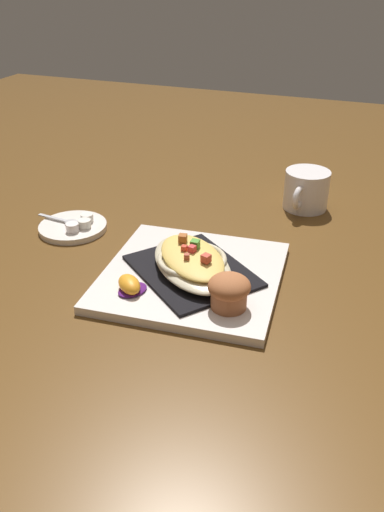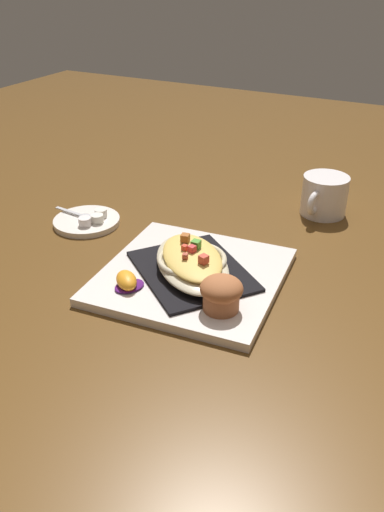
% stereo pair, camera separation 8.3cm
% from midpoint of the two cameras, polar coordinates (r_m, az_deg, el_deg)
% --- Properties ---
extents(ground_plane, '(2.60, 2.60, 0.00)m').
position_cam_midpoint_polar(ground_plane, '(0.86, -2.79, -2.68)').
color(ground_plane, brown).
extents(square_plate, '(0.30, 0.30, 0.01)m').
position_cam_midpoint_polar(square_plate, '(0.85, -2.80, -2.26)').
color(square_plate, white).
rests_on(square_plate, ground_plane).
extents(folded_napkin, '(0.24, 0.25, 0.01)m').
position_cam_midpoint_polar(folded_napkin, '(0.85, -2.82, -1.68)').
color(folded_napkin, black).
rests_on(folded_napkin, square_plate).
extents(gratin_dish, '(0.21, 0.21, 0.05)m').
position_cam_midpoint_polar(gratin_dish, '(0.84, -2.85, -0.58)').
color(gratin_dish, beige).
rests_on(gratin_dish, folded_napkin).
extents(muffin, '(0.06, 0.06, 0.05)m').
position_cam_midpoint_polar(muffin, '(0.75, 0.86, -3.87)').
color(muffin, '#A6603A').
rests_on(muffin, square_plate).
extents(orange_garnish, '(0.06, 0.06, 0.02)m').
position_cam_midpoint_polar(orange_garnish, '(0.81, -9.65, -3.25)').
color(orange_garnish, '#4E1764').
rests_on(orange_garnish, square_plate).
extents(coffee_mug, '(0.12, 0.09, 0.08)m').
position_cam_midpoint_polar(coffee_mug, '(1.10, 10.09, 6.81)').
color(coffee_mug, white).
rests_on(coffee_mug, ground_plane).
extents(creamer_saucer, '(0.13, 0.13, 0.01)m').
position_cam_midpoint_polar(creamer_saucer, '(1.04, -14.98, 2.97)').
color(creamer_saucer, white).
rests_on(creamer_saucer, ground_plane).
extents(spoon, '(0.03, 0.10, 0.01)m').
position_cam_midpoint_polar(spoon, '(1.04, -15.34, 3.52)').
color(spoon, silver).
rests_on(spoon, creamer_saucer).
extents(creamer_cup_0, '(0.02, 0.02, 0.02)m').
position_cam_midpoint_polar(creamer_cup_0, '(1.01, -15.11, 2.92)').
color(creamer_cup_0, white).
rests_on(creamer_cup_0, creamer_saucer).
extents(creamer_cup_1, '(0.02, 0.02, 0.02)m').
position_cam_midpoint_polar(creamer_cup_1, '(1.02, -13.83, 3.33)').
color(creamer_cup_1, white).
rests_on(creamer_cup_1, creamer_saucer).
extents(creamer_cup_2, '(0.02, 0.02, 0.02)m').
position_cam_midpoint_polar(creamer_cup_2, '(1.04, -13.53, 3.95)').
color(creamer_cup_2, white).
rests_on(creamer_cup_2, creamer_saucer).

